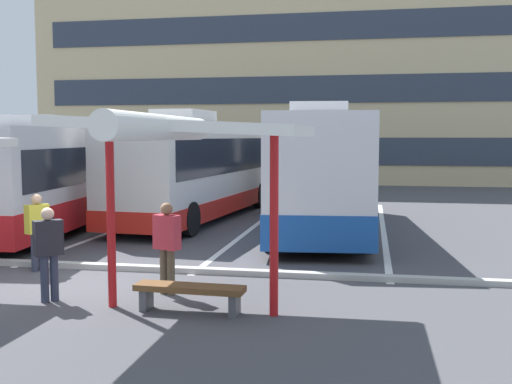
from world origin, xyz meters
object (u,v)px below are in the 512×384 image
at_px(coach_bus_0, 61,177).
at_px(waiting_passenger_3, 167,242).
at_px(waiting_passenger_0, 49,248).
at_px(bench_1, 190,292).
at_px(coach_bus_1, 199,169).
at_px(waiting_shelter_1, 184,132).
at_px(waiting_passenger_1, 37,227).
at_px(coach_bus_2, 317,172).

xyz_separation_m(coach_bus_0, waiting_passenger_3, (6.04, -7.41, -0.61)).
relative_size(coach_bus_0, waiting_passenger_0, 7.11).
height_order(bench_1, waiting_passenger_3, waiting_passenger_3).
xyz_separation_m(coach_bus_1, bench_1, (2.97, -11.02, -1.41)).
bearing_deg(waiting_shelter_1, waiting_passenger_0, 171.81).
distance_m(bench_1, waiting_passenger_3, 1.41).
bearing_deg(coach_bus_1, bench_1, -74.91).
xyz_separation_m(waiting_shelter_1, waiting_passenger_3, (-0.73, 1.22, -1.96)).
distance_m(coach_bus_1, waiting_shelter_1, 11.66).
bearing_deg(waiting_passenger_1, coach_bus_2, 52.72).
bearing_deg(waiting_passenger_1, bench_1, -30.26).
bearing_deg(coach_bus_1, waiting_shelter_1, -75.15).
distance_m(coach_bus_2, waiting_shelter_1, 9.71).
bearing_deg(waiting_passenger_0, waiting_passenger_1, 124.25).
bearing_deg(waiting_passenger_0, bench_1, -3.97).
xyz_separation_m(waiting_shelter_1, waiting_passenger_0, (-2.57, 0.37, -1.98)).
distance_m(coach_bus_0, waiting_passenger_0, 9.29).
bearing_deg(waiting_passenger_1, waiting_passenger_0, -55.75).
xyz_separation_m(coach_bus_2, waiting_passenger_0, (-3.83, -9.18, -0.81)).
bearing_deg(coach_bus_0, waiting_passenger_3, -50.83).
xyz_separation_m(coach_bus_1, coach_bus_2, (4.23, -1.66, 0.01)).
height_order(coach_bus_2, bench_1, coach_bus_2).
bearing_deg(coach_bus_2, waiting_passenger_3, -103.40).
height_order(waiting_shelter_1, waiting_passenger_3, waiting_shelter_1).
relative_size(coach_bus_1, waiting_passenger_1, 6.54).
xyz_separation_m(coach_bus_0, coach_bus_1, (3.80, 2.58, 0.17)).
bearing_deg(coach_bus_2, waiting_shelter_1, -97.50).
distance_m(coach_bus_2, waiting_passenger_0, 9.98).
distance_m(waiting_shelter_1, waiting_passenger_3, 2.42).
distance_m(coach_bus_2, waiting_passenger_3, 8.61).
bearing_deg(waiting_shelter_1, coach_bus_2, 82.50).
xyz_separation_m(coach_bus_1, waiting_shelter_1, (2.97, -11.21, 1.18)).
height_order(coach_bus_1, bench_1, coach_bus_1).
bearing_deg(coach_bus_0, waiting_passenger_1, -65.98).
height_order(coach_bus_2, waiting_shelter_1, coach_bus_2).
height_order(waiting_passenger_0, waiting_passenger_3, waiting_passenger_3).
height_order(coach_bus_0, waiting_passenger_3, coach_bus_0).
bearing_deg(waiting_passenger_3, waiting_passenger_1, 158.03).
height_order(waiting_passenger_0, waiting_passenger_1, same).
bearing_deg(waiting_passenger_3, waiting_shelter_1, -59.11).
relative_size(waiting_shelter_1, bench_1, 2.58).
distance_m(waiting_passenger_1, waiting_passenger_3, 3.60).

